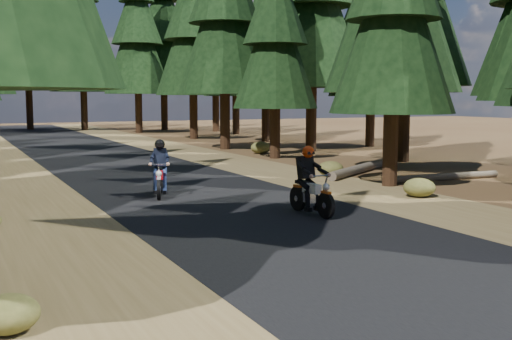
{
  "coord_description": "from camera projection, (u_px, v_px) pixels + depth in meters",
  "views": [
    {
      "loc": [
        -6.28,
        -11.59,
        2.76
      ],
      "look_at": [
        0.0,
        1.5,
        1.1
      ],
      "focal_mm": 45.0,
      "sensor_mm": 36.0,
      "label": 1
    }
  ],
  "objects": [
    {
      "name": "ground",
      "position": [
        287.0,
        230.0,
        13.4
      ],
      "size": [
        120.0,
        120.0,
        0.0
      ],
      "primitive_type": "plane",
      "color": "#4A311A",
      "rests_on": "ground"
    },
    {
      "name": "road",
      "position": [
        202.0,
        196.0,
        17.87
      ],
      "size": [
        6.0,
        100.0,
        0.01
      ],
      "primitive_type": "cube",
      "color": "black",
      "rests_on": "ground"
    },
    {
      "name": "shoulder_l",
      "position": [
        28.0,
        209.0,
        15.9
      ],
      "size": [
        3.2,
        100.0,
        0.01
      ],
      "primitive_type": "cube",
      "color": "brown",
      "rests_on": "ground"
    },
    {
      "name": "shoulder_r",
      "position": [
        341.0,
        186.0,
        19.85
      ],
      "size": [
        3.2,
        100.0,
        0.01
      ],
      "primitive_type": "cube",
      "color": "brown",
      "rests_on": "ground"
    },
    {
      "name": "log_near",
      "position": [
        359.0,
        169.0,
        23.27
      ],
      "size": [
        4.41,
        3.23,
        0.32
      ],
      "primitive_type": "cylinder",
      "rotation": [
        0.0,
        1.57,
        0.61
      ],
      "color": "#4C4233",
      "rests_on": "ground"
    },
    {
      "name": "log_far",
      "position": [
        446.0,
        177.0,
        21.32
      ],
      "size": [
        4.21,
        0.48,
        0.24
      ],
      "primitive_type": "cylinder",
      "rotation": [
        0.0,
        1.57,
        -0.06
      ],
      "color": "#4C4233",
      "rests_on": "ground"
    },
    {
      "name": "understory_shrubs",
      "position": [
        171.0,
        178.0,
        19.87
      ],
      "size": [
        16.41,
        28.75,
        0.62
      ],
      "color": "#474C1E",
      "rests_on": "ground"
    },
    {
      "name": "rider_lead",
      "position": [
        311.0,
        192.0,
        15.0
      ],
      "size": [
        0.65,
        1.84,
        1.61
      ],
      "rotation": [
        0.0,
        0.0,
        3.2
      ],
      "color": "white",
      "rests_on": "road"
    },
    {
      "name": "rider_follow",
      "position": [
        160.0,
        178.0,
        17.69
      ],
      "size": [
        1.11,
        1.85,
        1.58
      ],
      "rotation": [
        0.0,
        0.0,
        2.79
      ],
      "color": "maroon",
      "rests_on": "road"
    }
  ]
}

